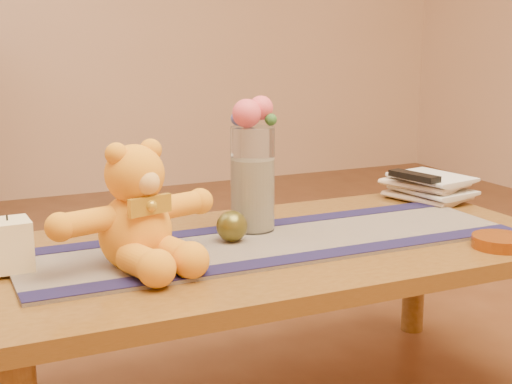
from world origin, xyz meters
name	(u,v)px	position (x,y,z in m)	size (l,w,h in m)	color
coffee_table_top	(275,251)	(0.00, 0.00, 0.43)	(1.40, 0.70, 0.04)	brown
table_leg_br	(415,269)	(0.64, 0.29, 0.21)	(0.07, 0.07, 0.41)	brown
persian_runner	(273,243)	(-0.01, -0.01, 0.45)	(1.20, 0.35, 0.01)	#1D1742
runner_border_near	(301,257)	(-0.01, -0.15, 0.46)	(1.20, 0.06, 0.00)	#17143D
runner_border_far	(248,226)	(-0.01, 0.14, 0.46)	(1.20, 0.06, 0.00)	#17143D
teddy_bear	(134,206)	(-0.35, -0.03, 0.58)	(0.37, 0.31, 0.25)	orange
pillar_candle	(9,245)	(-0.60, 0.04, 0.51)	(0.09, 0.09, 0.11)	#FFEEBB
candle_wick	(7,218)	(-0.60, 0.04, 0.57)	(0.00, 0.00, 0.01)	black
glass_vase	(253,179)	(-0.01, 0.11, 0.59)	(0.11, 0.11, 0.26)	silver
potpourri_fill	(253,194)	(-0.01, 0.11, 0.55)	(0.09, 0.09, 0.18)	beige
rose_left	(247,113)	(-0.03, 0.10, 0.75)	(0.07, 0.07, 0.07)	#EB5364
rose_right	(261,108)	(0.01, 0.11, 0.76)	(0.06, 0.06, 0.06)	#EB5364
blue_flower_back	(250,114)	(0.00, 0.14, 0.75)	(0.04, 0.04, 0.04)	#4F58AC
blue_flower_side	(238,118)	(-0.04, 0.13, 0.74)	(0.04, 0.04, 0.04)	#4F58AC
leaf_sprig	(271,120)	(0.03, 0.09, 0.74)	(0.03, 0.03, 0.03)	#33662D
bronze_ball	(232,226)	(-0.10, 0.03, 0.50)	(0.07, 0.07, 0.07)	#504B1A
book_bottom	(410,201)	(0.54, 0.19, 0.46)	(0.17, 0.22, 0.02)	beige
book_lower	(413,194)	(0.54, 0.19, 0.48)	(0.16, 0.22, 0.02)	beige
book_upper	(409,188)	(0.53, 0.19, 0.50)	(0.17, 0.22, 0.02)	beige
book_top	(413,181)	(0.54, 0.19, 0.52)	(0.16, 0.22, 0.02)	beige
tv_remote	(414,176)	(0.54, 0.18, 0.54)	(0.04, 0.16, 0.02)	black
amber_dish	(500,242)	(0.46, -0.26, 0.46)	(0.13, 0.13, 0.03)	#BF5914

